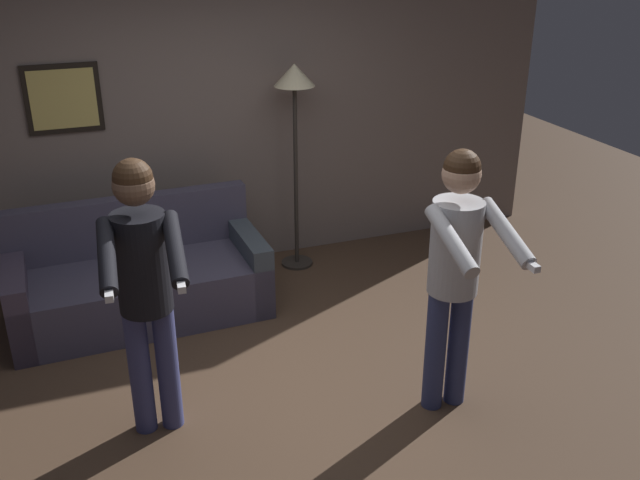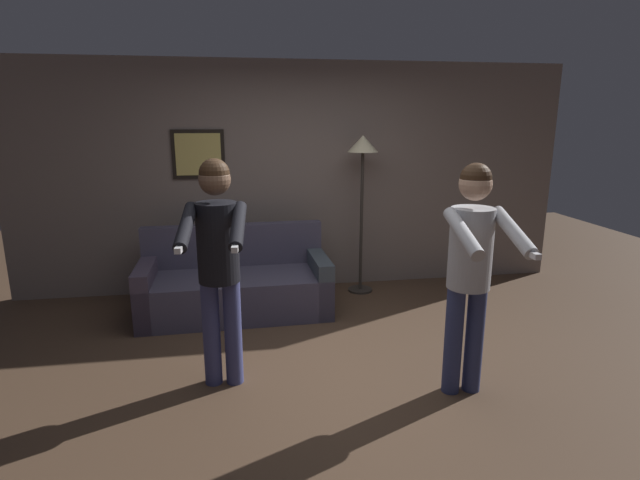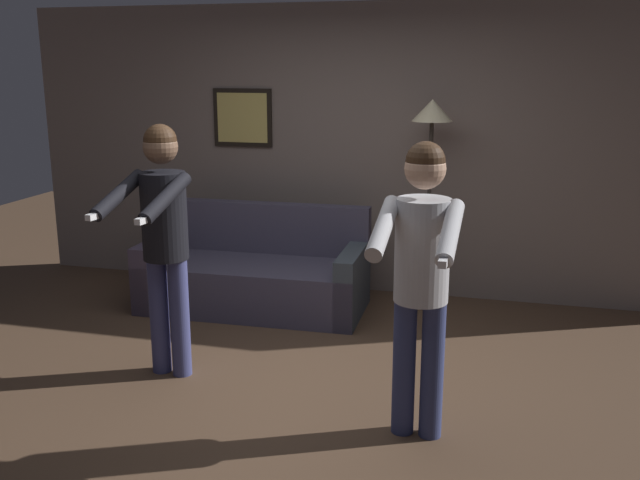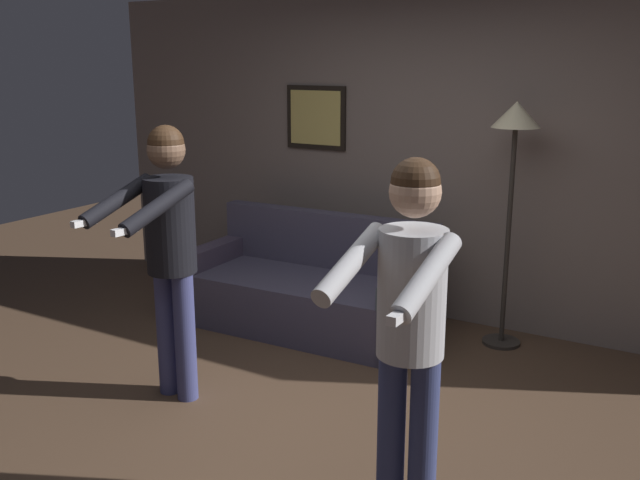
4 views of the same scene
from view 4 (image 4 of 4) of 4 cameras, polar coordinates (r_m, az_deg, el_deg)
ground_plane at (r=4.29m, az=-2.35°, el=-14.65°), size 12.00×12.00×0.00m
back_wall_assembly at (r=5.76m, az=9.25°, el=6.44°), size 6.40×0.09×2.60m
couch at (r=5.64m, az=-0.92°, el=-4.25°), size 1.92×0.90×0.87m
torchiere_lamp at (r=5.20m, az=15.29°, el=7.46°), size 0.34×0.34×1.79m
person_standing_left at (r=4.36m, az=-12.04°, el=0.18°), size 0.47×0.72×1.71m
person_standing_right at (r=3.12m, az=7.17°, el=-5.64°), size 0.44×0.70×1.68m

